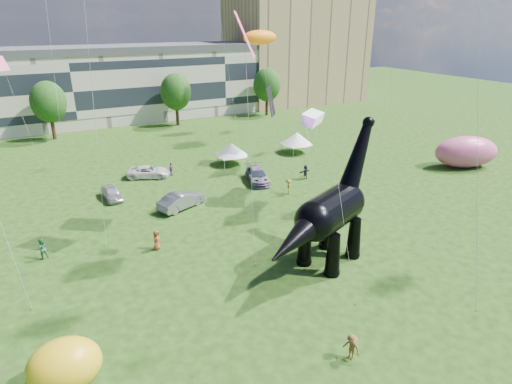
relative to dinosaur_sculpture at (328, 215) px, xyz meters
name	(u,v)px	position (x,y,z in m)	size (l,w,h in m)	color
ground	(316,300)	(-3.31, -3.51, -4.11)	(220.00, 220.00, 0.00)	#16330C
terrace_row	(70,90)	(-11.31, 58.49, 1.89)	(78.00, 11.00, 12.00)	beige
apartment_block	(296,50)	(36.69, 61.49, 6.89)	(28.00, 18.00, 22.00)	tan
tree_mid_left	(48,99)	(-15.31, 49.49, 2.18)	(5.20, 5.20, 9.44)	#382314
tree_mid_right	(176,89)	(4.69, 49.49, 2.18)	(5.20, 5.20, 9.44)	#382314
tree_far_right	(267,82)	(22.69, 49.49, 2.18)	(5.20, 5.20, 9.44)	#382314
dinosaur_sculpture	(328,215)	(0.00, 0.00, 0.00)	(12.94, 7.04, 10.89)	black
car_silver	(111,193)	(-12.06, 20.71, -3.43)	(1.60, 3.98, 1.35)	silver
car_grey	(181,200)	(-6.37, 15.08, -3.29)	(1.74, 5.00, 1.65)	gray
car_white	(148,172)	(-6.93, 25.41, -3.42)	(2.29, 4.97, 1.38)	white
car_dark	(257,176)	(3.76, 18.03, -3.35)	(2.14, 5.25, 1.52)	#595960
gazebo_near	(231,149)	(3.87, 25.26, -2.13)	(4.43, 4.43, 2.82)	white
gazebo_far	(297,138)	(14.11, 25.71, -2.07)	(4.18, 4.18, 2.90)	white
inflatable_pink	(466,152)	(29.39, 10.39, -2.11)	(8.00, 4.00, 4.00)	#D95489
inflatable_yellow	(65,365)	(-18.79, -3.55, -2.71)	(3.63, 2.79, 2.79)	gold
visitors	(176,214)	(-7.92, 12.18, -3.26)	(51.77, 39.60, 1.87)	slate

